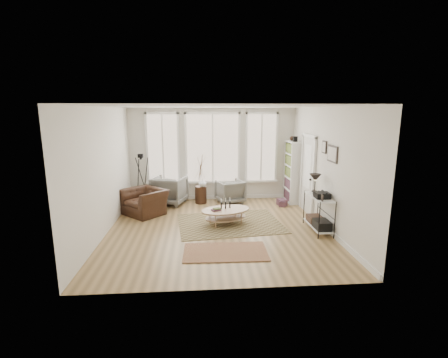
{
  "coord_description": "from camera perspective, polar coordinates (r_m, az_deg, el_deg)",
  "views": [
    {
      "loc": [
        -0.4,
        -7.46,
        2.8
      ],
      "look_at": [
        0.2,
        0.6,
        1.1
      ],
      "focal_mm": 26.0,
      "sensor_mm": 36.0,
      "label": 1
    }
  ],
  "objects": [
    {
      "name": "rug_runner",
      "position": [
        6.71,
        0.25,
        -12.64
      ],
      "size": [
        1.7,
        0.97,
        0.01
      ],
      "primitive_type": "cube",
      "rotation": [
        0.0,
        0.0,
        -0.02
      ],
      "color": "brown",
      "rests_on": "ground"
    },
    {
      "name": "vase",
      "position": [
        9.9,
        -3.77,
        -0.67
      ],
      "size": [
        0.25,
        0.25,
        0.24
      ],
      "primitive_type": "imported",
      "rotation": [
        0.0,
        0.0,
        0.12
      ],
      "color": "silver",
      "rests_on": "side_table"
    },
    {
      "name": "side_table",
      "position": [
        9.94,
        -4.13,
        -0.24
      ],
      "size": [
        0.36,
        0.36,
        1.49
      ],
      "color": "#351F14",
      "rests_on": "ground"
    },
    {
      "name": "armchair_right",
      "position": [
        10.06,
        1.08,
        -2.2
      ],
      "size": [
        0.96,
        0.97,
        0.71
      ],
      "primitive_type": "imported",
      "rotation": [
        0.0,
        0.0,
        3.46
      ],
      "color": "slate",
      "rests_on": "ground"
    },
    {
      "name": "door",
      "position": [
        9.26,
        14.53,
        1.06
      ],
      "size": [
        0.09,
        1.06,
        2.22
      ],
      "color": "silver",
      "rests_on": "ground"
    },
    {
      "name": "tripod_camera",
      "position": [
        10.03,
        -14.23,
        -0.47
      ],
      "size": [
        0.55,
        0.55,
        1.56
      ],
      "color": "black",
      "rests_on": "ground"
    },
    {
      "name": "coffee_table",
      "position": [
        8.15,
        0.25,
        -5.92
      ],
      "size": [
        1.43,
        1.14,
        0.57
      ],
      "color": "tan",
      "rests_on": "ground"
    },
    {
      "name": "low_shelf",
      "position": [
        8.02,
        16.3,
        -5.2
      ],
      "size": [
        0.38,
        1.08,
        1.3
      ],
      "color": "white",
      "rests_on": "ground"
    },
    {
      "name": "bookcase",
      "position": [
        10.26,
        11.86,
        1.27
      ],
      "size": [
        0.31,
        0.85,
        2.06
      ],
      "color": "white",
      "rests_on": "ground"
    },
    {
      "name": "rug_main",
      "position": [
        8.3,
        1.03,
        -7.79
      ],
      "size": [
        2.75,
        2.19,
        0.01
      ],
      "primitive_type": "cube",
      "rotation": [
        0.0,
        0.0,
        0.11
      ],
      "color": "brown",
      "rests_on": "ground"
    },
    {
      "name": "room",
      "position": [
        7.62,
        -1.03,
        1.49
      ],
      "size": [
        5.5,
        5.54,
        2.9
      ],
      "color": "#A3804F",
      "rests_on": "ground"
    },
    {
      "name": "accent_chair",
      "position": [
        9.21,
        -13.76,
        -3.9
      ],
      "size": [
        1.42,
        1.42,
        0.7
      ],
      "primitive_type": "imported",
      "rotation": [
        0.0,
        0.0,
        -0.77
      ],
      "color": "#351F14",
      "rests_on": "ground"
    },
    {
      "name": "wall_art",
      "position": [
        7.84,
        18.17,
        4.52
      ],
      "size": [
        0.04,
        0.88,
        0.44
      ],
      "color": "black",
      "rests_on": "ground"
    },
    {
      "name": "bay_window",
      "position": [
        10.25,
        -2.01,
        5.2
      ],
      "size": [
        4.14,
        0.12,
        2.24
      ],
      "color": "tan",
      "rests_on": "ground"
    },
    {
      "name": "book_stack_far",
      "position": [
        9.89,
        10.28,
        -4.27
      ],
      "size": [
        0.28,
        0.31,
        0.16
      ],
      "primitive_type": "cube",
      "rotation": [
        0.0,
        0.0,
        -0.37
      ],
      "color": "maroon",
      "rests_on": "ground"
    },
    {
      "name": "book_stack_near",
      "position": [
        9.98,
        10.14,
        -4.04
      ],
      "size": [
        0.3,
        0.34,
        0.19
      ],
      "primitive_type": "cube",
      "rotation": [
        0.0,
        0.0,
        0.25
      ],
      "color": "maroon",
      "rests_on": "ground"
    },
    {
      "name": "armchair_left",
      "position": [
        10.06,
        -9.53,
        -1.93
      ],
      "size": [
        1.16,
        1.17,
        0.86
      ],
      "primitive_type": "imported",
      "rotation": [
        0.0,
        0.0,
        2.83
      ],
      "color": "slate",
      "rests_on": "ground"
    }
  ]
}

